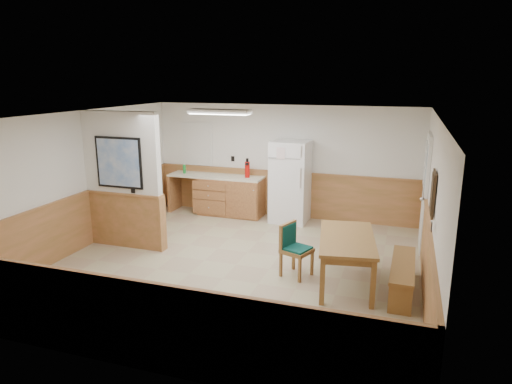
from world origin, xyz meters
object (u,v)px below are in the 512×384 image
(dining_table, at_px, (347,243))
(dining_chair, at_px, (292,245))
(dining_bench, at_px, (403,270))
(fire_extinguisher, at_px, (247,169))
(refrigerator, at_px, (290,182))
(soap_bottle, at_px, (184,169))

(dining_table, bearing_deg, dining_chair, 166.47)
(dining_bench, bearing_deg, fire_extinguisher, 140.86)
(fire_extinguisher, bearing_deg, refrigerator, 9.17)
(dining_bench, height_order, soap_bottle, soap_bottle)
(refrigerator, xyz_separation_m, soap_bottle, (-2.55, 0.04, 0.12))
(dining_chair, xyz_separation_m, fire_extinguisher, (-1.73, 2.77, 0.59))
(dining_table, distance_m, dining_chair, 0.87)
(dining_chair, distance_m, soap_bottle, 4.31)
(dining_table, xyz_separation_m, dining_bench, (0.82, -0.03, -0.31))
(dining_table, xyz_separation_m, soap_bottle, (-4.13, 2.82, 0.35))
(dining_chair, height_order, fire_extinguisher, fire_extinguisher)
(dining_bench, bearing_deg, dining_chair, 177.63)
(refrigerator, distance_m, fire_extinguisher, 1.03)
(dining_bench, bearing_deg, dining_table, 178.90)
(soap_bottle, bearing_deg, dining_bench, -29.88)
(refrigerator, height_order, soap_bottle, refrigerator)
(dining_bench, xyz_separation_m, dining_chair, (-1.68, 0.10, 0.16))
(dining_table, height_order, dining_bench, dining_table)
(dining_table, bearing_deg, dining_bench, -11.03)
(fire_extinguisher, distance_m, soap_bottle, 1.55)
(refrigerator, distance_m, dining_table, 3.21)
(dining_table, relative_size, dining_bench, 1.14)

